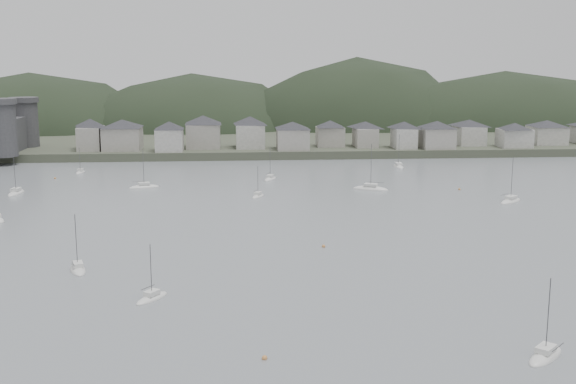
{
  "coord_description": "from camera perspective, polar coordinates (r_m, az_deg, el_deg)",
  "views": [
    {
      "loc": [
        -12.71,
        -84.19,
        35.91
      ],
      "look_at": [
        0.0,
        75.0,
        6.0
      ],
      "focal_mm": 44.01,
      "sensor_mm": 36.0,
      "label": 1
    }
  ],
  "objects": [
    {
      "name": "ground",
      "position": [
        92.41,
        3.79,
        -12.28
      ],
      "size": [
        900.0,
        900.0,
        0.0
      ],
      "primitive_type": "plane",
      "color": "slate",
      "rests_on": "ground"
    },
    {
      "name": "far_shore_land",
      "position": [
        380.96,
        -2.65,
        5.41
      ],
      "size": [
        900.0,
        250.0,
        3.0
      ],
      "primitive_type": "cube",
      "color": "#383D2D",
      "rests_on": "ground"
    },
    {
      "name": "forested_ridge",
      "position": [
        357.16,
        -1.71,
        3.01
      ],
      "size": [
        851.55,
        103.94,
        102.57
      ],
      "color": "black",
      "rests_on": "ground"
    },
    {
      "name": "waterfront_town",
      "position": [
        276.27,
        8.73,
        4.82
      ],
      "size": [
        451.48,
        28.46,
        12.92
      ],
      "color": "gray",
      "rests_on": "far_shore_land"
    },
    {
      "name": "moored_fleet",
      "position": [
        167.03,
        1.07,
        -1.75
      ],
      "size": [
        257.02,
        163.73,
        13.97
      ],
      "color": "silver",
      "rests_on": "ground"
    },
    {
      "name": "mooring_buoys",
      "position": [
        150.13,
        -6.45,
        -3.24
      ],
      "size": [
        120.98,
        138.9,
        0.7
      ],
      "color": "#BF7D3F",
      "rests_on": "ground"
    }
  ]
}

